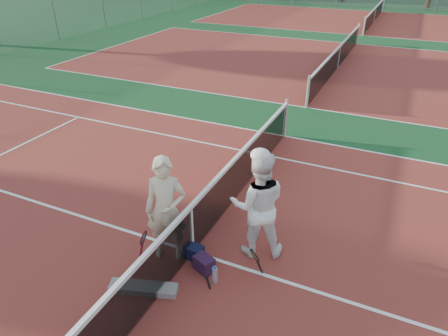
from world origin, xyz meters
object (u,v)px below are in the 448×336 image
(player_a, at_px, (166,210))
(water_bottle, at_px, (215,275))
(racket_spare, at_px, (204,268))
(player_b, at_px, (258,205))
(racket_black_held, at_px, (254,263))
(racket_red, at_px, (144,245))
(sports_bag_navy, at_px, (194,252))
(sports_bag_purple, at_px, (204,264))
(net_main, at_px, (192,230))

(player_a, xyz_separation_m, water_bottle, (1.03, -0.27, -0.81))
(racket_spare, bearing_deg, player_a, 43.48)
(player_b, distance_m, racket_black_held, 0.96)
(racket_red, relative_size, racket_spare, 0.98)
(racket_red, distance_m, water_bottle, 1.36)
(sports_bag_navy, xyz_separation_m, sports_bag_purple, (0.30, -0.19, 0.01))
(player_a, bearing_deg, racket_spare, -28.46)
(sports_bag_navy, bearing_deg, water_bottle, -31.76)
(sports_bag_navy, bearing_deg, racket_red, -153.87)
(racket_red, relative_size, water_bottle, 1.97)
(net_main, bearing_deg, sports_bag_navy, -52.88)
(racket_black_held, bearing_deg, sports_bag_purple, -37.14)
(player_a, bearing_deg, net_main, 9.15)
(sports_bag_navy, xyz_separation_m, water_bottle, (0.59, -0.37, 0.02))
(racket_spare, bearing_deg, water_bottle, -161.29)
(racket_spare, bearing_deg, racket_red, 60.86)
(net_main, height_order, player_a, player_a)
(racket_red, bearing_deg, player_a, 30.68)
(net_main, xyz_separation_m, sports_bag_purple, (0.39, -0.31, -0.37))
(player_a, height_order, sports_bag_navy, player_a)
(sports_bag_purple, bearing_deg, net_main, 141.71)
(net_main, xyz_separation_m, racket_black_held, (1.21, -0.10, -0.22))
(net_main, distance_m, racket_red, 0.86)
(racket_spare, xyz_separation_m, sports_bag_navy, (-0.29, 0.18, 0.11))
(racket_red, distance_m, sports_bag_navy, 0.86)
(player_a, distance_m, racket_red, 0.79)
(net_main, height_order, sports_bag_navy, net_main)
(racket_black_held, bearing_deg, net_main, -56.30)
(racket_red, xyz_separation_m, water_bottle, (1.35, 0.01, -0.14))
(player_a, distance_m, sports_bag_navy, 0.95)
(racket_red, distance_m, racket_black_held, 1.92)
(player_b, bearing_deg, water_bottle, 48.55)
(player_a, bearing_deg, sports_bag_navy, -9.88)
(player_a, relative_size, water_bottle, 6.42)
(racket_spare, relative_size, sports_bag_navy, 1.85)
(sports_bag_purple, bearing_deg, player_b, 53.81)
(net_main, height_order, racket_red, net_main)
(player_b, relative_size, racket_black_held, 3.45)
(sports_bag_purple, bearing_deg, sports_bag_navy, 147.63)
(player_a, xyz_separation_m, sports_bag_purple, (0.74, -0.10, -0.83))
(net_main, bearing_deg, sports_bag_purple, -38.29)
(player_b, relative_size, sports_bag_navy, 6.07)
(net_main, distance_m, sports_bag_navy, 0.41)
(net_main, height_order, racket_spare, net_main)
(net_main, relative_size, racket_red, 18.62)
(player_b, bearing_deg, player_a, 5.00)
(racket_red, bearing_deg, player_b, 20.67)
(player_b, relative_size, racket_spare, 3.29)
(water_bottle, bearing_deg, player_a, 165.06)
(player_b, xyz_separation_m, racket_red, (-1.68, -1.02, -0.69))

